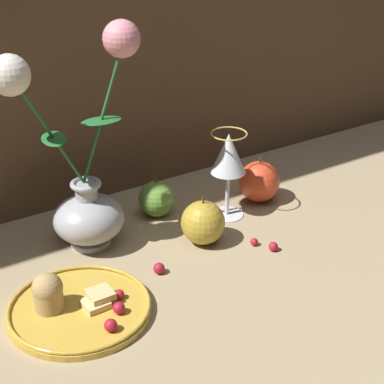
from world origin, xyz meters
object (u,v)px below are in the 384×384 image
(apple_beside_vase, at_px, (156,199))
(apple_at_table_edge, at_px, (259,181))
(vase, at_px, (83,179))
(wine_glass, at_px, (228,157))
(apple_near_glass, at_px, (203,223))
(plate_with_pastries, at_px, (75,306))

(apple_beside_vase, distance_m, apple_at_table_edge, 0.21)
(vase, xyz_separation_m, wine_glass, (0.27, -0.05, -0.01))
(apple_at_table_edge, bearing_deg, wine_glass, -169.63)
(vase, relative_size, apple_near_glass, 4.23)
(vase, height_order, apple_near_glass, vase)
(plate_with_pastries, distance_m, apple_near_glass, 0.28)
(plate_with_pastries, xyz_separation_m, apple_near_glass, (0.27, 0.07, 0.03))
(plate_with_pastries, relative_size, apple_at_table_edge, 2.32)
(wine_glass, xyz_separation_m, apple_beside_vase, (-0.11, 0.07, -0.09))
(plate_with_pastries, distance_m, wine_glass, 0.40)
(wine_glass, bearing_deg, apple_beside_vase, 147.55)
(apple_beside_vase, bearing_deg, wine_glass, -32.45)
(apple_near_glass, relative_size, apple_at_table_edge, 0.97)
(vase, distance_m, plate_with_pastries, 0.23)
(wine_glass, height_order, apple_at_table_edge, wine_glass)
(apple_beside_vase, bearing_deg, apple_near_glass, -81.19)
(vase, bearing_deg, plate_with_pastries, -119.81)
(plate_with_pastries, bearing_deg, apple_near_glass, 13.97)
(plate_with_pastries, xyz_separation_m, apple_at_table_edge, (0.46, 0.14, 0.03))
(apple_near_glass, distance_m, apple_at_table_edge, 0.20)
(plate_with_pastries, relative_size, apple_beside_vase, 2.68)
(wine_glass, distance_m, apple_at_table_edge, 0.12)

